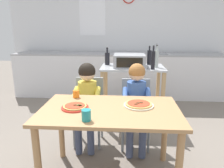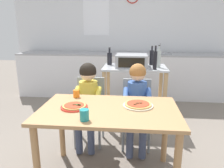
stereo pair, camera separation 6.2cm
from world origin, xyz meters
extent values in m
plane|color=slate|center=(0.00, 1.20, 0.00)|extent=(11.96, 11.96, 0.00)
cube|color=silver|center=(0.00, 3.05, 1.35)|extent=(4.82, 0.12, 2.70)
cube|color=white|center=(-0.60, 2.99, 1.65)|extent=(0.56, 0.01, 0.80)
cube|color=silver|center=(0.00, 2.64, 0.44)|extent=(4.34, 0.60, 0.87)
cube|color=#9E9EA3|center=(0.00, 2.64, 0.89)|extent=(4.34, 0.60, 0.03)
cube|color=gray|center=(0.76, 2.64, 0.90)|extent=(0.40, 0.33, 0.02)
cylinder|color=#B7BABF|center=(0.76, 2.76, 1.00)|extent=(0.02, 0.02, 0.20)
cube|color=#B7BABF|center=(0.24, 1.37, 0.85)|extent=(0.93, 0.59, 0.02)
cube|color=tan|center=(0.24, 1.37, 0.30)|extent=(0.86, 0.54, 0.02)
cube|color=tan|center=(-0.19, 1.11, 0.42)|extent=(0.05, 0.05, 0.84)
cube|color=tan|center=(0.66, 1.11, 0.42)|extent=(0.05, 0.05, 0.84)
cube|color=tan|center=(-0.19, 1.63, 0.42)|extent=(0.05, 0.05, 0.84)
cube|color=tan|center=(0.66, 1.63, 0.42)|extent=(0.05, 0.05, 0.84)
cube|color=#999BA0|center=(0.19, 1.37, 0.95)|extent=(0.46, 0.40, 0.18)
cube|color=black|center=(0.19, 1.17, 0.95)|extent=(0.36, 0.01, 0.14)
cylinder|color=black|center=(0.34, 1.17, 0.90)|extent=(0.02, 0.01, 0.02)
cylinder|color=black|center=(0.49, 1.56, 0.97)|extent=(0.07, 0.07, 0.22)
cylinder|color=black|center=(0.49, 1.56, 1.11)|extent=(0.02, 0.02, 0.06)
cylinder|color=black|center=(0.49, 1.56, 1.14)|extent=(0.03, 0.03, 0.01)
cylinder|color=black|center=(-0.16, 1.51, 0.95)|extent=(0.08, 0.08, 0.18)
cylinder|color=black|center=(-0.16, 1.51, 1.08)|extent=(0.03, 0.03, 0.07)
cylinder|color=black|center=(-0.16, 1.51, 1.12)|extent=(0.03, 0.03, 0.01)
cylinder|color=black|center=(0.51, 1.18, 0.99)|extent=(0.05, 0.05, 0.25)
cylinder|color=black|center=(0.51, 1.18, 1.14)|extent=(0.02, 0.02, 0.06)
cylinder|color=black|center=(0.51, 1.18, 1.18)|extent=(0.03, 0.03, 0.01)
cylinder|color=#ADB7B2|center=(0.58, 1.34, 0.98)|extent=(0.06, 0.06, 0.24)
cylinder|color=#ADB7B2|center=(0.58, 1.34, 1.14)|extent=(0.02, 0.02, 0.07)
cylinder|color=black|center=(0.58, 1.34, 1.18)|extent=(0.02, 0.02, 0.01)
cube|color=#AD7F51|center=(0.00, 0.00, 0.71)|extent=(1.25, 0.77, 0.03)
cylinder|color=#AD7F51|center=(-0.57, -0.32, 0.35)|extent=(0.06, 0.06, 0.69)
cylinder|color=#AD7F51|center=(-0.57, 0.32, 0.35)|extent=(0.06, 0.06, 0.69)
cylinder|color=#AD7F51|center=(0.57, 0.32, 0.35)|extent=(0.06, 0.06, 0.69)
cube|color=gray|center=(-0.32, 0.63, 0.44)|extent=(0.36, 0.36, 0.04)
cube|color=gray|center=(-0.32, 0.79, 0.63)|extent=(0.34, 0.03, 0.38)
cylinder|color=gray|center=(-0.17, 0.48, 0.22)|extent=(0.03, 0.03, 0.42)
cylinder|color=gray|center=(-0.47, 0.48, 0.22)|extent=(0.03, 0.03, 0.42)
cylinder|color=gray|center=(-0.17, 0.78, 0.22)|extent=(0.03, 0.03, 0.42)
cylinder|color=gray|center=(-0.47, 0.78, 0.22)|extent=(0.03, 0.03, 0.42)
cube|color=gray|center=(0.26, 0.60, 0.44)|extent=(0.36, 0.36, 0.04)
cube|color=gray|center=(0.26, 0.76, 0.63)|extent=(0.34, 0.03, 0.38)
cylinder|color=gray|center=(0.41, 0.45, 0.22)|extent=(0.03, 0.03, 0.42)
cylinder|color=gray|center=(0.11, 0.45, 0.22)|extent=(0.03, 0.03, 0.42)
cylinder|color=gray|center=(0.41, 0.75, 0.22)|extent=(0.03, 0.03, 0.42)
cylinder|color=gray|center=(0.11, 0.75, 0.22)|extent=(0.03, 0.03, 0.42)
cube|color=#424C6B|center=(-0.25, 0.49, 0.48)|extent=(0.10, 0.30, 0.10)
cylinder|color=#424C6B|center=(-0.25, 0.36, 0.24)|extent=(0.08, 0.08, 0.44)
cube|color=#424C6B|center=(-0.39, 0.49, 0.48)|extent=(0.10, 0.30, 0.10)
cylinder|color=#424C6B|center=(-0.39, 0.36, 0.24)|extent=(0.08, 0.08, 0.44)
cylinder|color=yellow|center=(-0.19, 0.53, 0.68)|extent=(0.06, 0.26, 0.15)
cylinder|color=yellow|center=(-0.45, 0.53, 0.68)|extent=(0.06, 0.26, 0.15)
cylinder|color=yellow|center=(-0.32, 0.63, 0.64)|extent=(0.22, 0.22, 0.33)
sphere|color=beige|center=(-0.32, 0.63, 0.91)|extent=(0.19, 0.19, 0.19)
sphere|color=black|center=(-0.32, 0.63, 0.93)|extent=(0.20, 0.20, 0.20)
cube|color=#424C6B|center=(0.33, 0.46, 0.48)|extent=(0.10, 0.30, 0.10)
cylinder|color=#424C6B|center=(0.33, 0.33, 0.24)|extent=(0.08, 0.08, 0.44)
cube|color=#424C6B|center=(0.19, 0.46, 0.48)|extent=(0.10, 0.30, 0.10)
cylinder|color=#424C6B|center=(0.19, 0.33, 0.24)|extent=(0.08, 0.08, 0.44)
cylinder|color=#3D60A8|center=(0.39, 0.50, 0.69)|extent=(0.06, 0.26, 0.15)
cylinder|color=#3D60A8|center=(0.13, 0.50, 0.69)|extent=(0.06, 0.26, 0.15)
cylinder|color=#3D60A8|center=(0.26, 0.60, 0.65)|extent=(0.22, 0.22, 0.34)
sphere|color=beige|center=(0.26, 0.60, 0.92)|extent=(0.18, 0.18, 0.18)
sphere|color=#9E6633|center=(0.26, 0.60, 0.94)|extent=(0.19, 0.19, 0.19)
cylinder|color=red|center=(-0.32, -0.01, 0.73)|extent=(0.25, 0.25, 0.01)
cylinder|color=tan|center=(-0.32, -0.01, 0.74)|extent=(0.21, 0.21, 0.01)
cylinder|color=#B23D23|center=(-0.32, -0.01, 0.75)|extent=(0.18, 0.18, 0.00)
cylinder|color=#563319|center=(-0.32, -0.01, 0.75)|extent=(0.03, 0.03, 0.01)
cylinder|color=#563319|center=(-0.27, -0.02, 0.75)|extent=(0.03, 0.03, 0.01)
cylinder|color=#386628|center=(-0.27, -0.02, 0.75)|extent=(0.03, 0.03, 0.01)
cylinder|color=#386628|center=(-0.29, -0.01, 0.75)|extent=(0.03, 0.03, 0.01)
cylinder|color=beige|center=(0.26, 0.09, 0.73)|extent=(0.28, 0.28, 0.01)
cylinder|color=tan|center=(0.26, 0.09, 0.74)|extent=(0.25, 0.25, 0.01)
cylinder|color=#B23D23|center=(0.26, 0.09, 0.75)|extent=(0.21, 0.21, 0.00)
cylinder|color=#563319|center=(0.29, 0.10, 0.75)|extent=(0.03, 0.03, 0.01)
cylinder|color=#563319|center=(0.26, 0.09, 0.75)|extent=(0.03, 0.03, 0.01)
cylinder|color=#563319|center=(0.24, 0.05, 0.75)|extent=(0.03, 0.03, 0.01)
cylinder|color=teal|center=(-0.16, -0.27, 0.77)|extent=(0.08, 0.08, 0.09)
cylinder|color=orange|center=(-0.37, 0.30, 0.76)|extent=(0.07, 0.07, 0.08)
camera|label=1|loc=(0.14, -1.83, 1.44)|focal=34.78mm
camera|label=2|loc=(0.21, -1.82, 1.44)|focal=34.78mm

